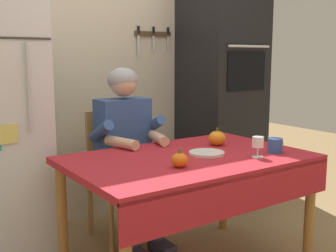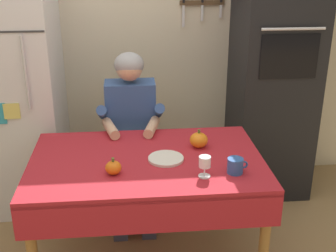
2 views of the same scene
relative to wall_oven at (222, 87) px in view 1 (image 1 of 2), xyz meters
The scene contains 10 objects.
back_wall_assembly 1.09m from the wall_oven, 160.68° to the left, with size 3.70×0.13×2.60m.
wall_oven is the anchor object (origin of this frame).
dining_table 1.45m from the wall_oven, 138.69° to the right, with size 1.40×0.90×0.74m.
chair_behind_person 1.26m from the wall_oven, behind, with size 0.40×0.40×0.93m.
seated_person 1.22m from the wall_oven, 164.28° to the right, with size 0.47×0.55×1.25m.
coffee_mug 1.29m from the wall_oven, 116.44° to the right, with size 0.12×0.09×0.09m.
wine_glass 1.39m from the wall_oven, 122.66° to the right, with size 0.07×0.07×0.12m.
pumpkin_large 1.67m from the wall_oven, 139.07° to the right, with size 0.09×0.09×0.10m.
pumpkin_medium 1.08m from the wall_oven, 132.90° to the right, with size 0.11×0.11×0.12m.
serving_tray 1.35m from the wall_oven, 135.17° to the right, with size 0.21×0.21×0.02m, color silver.
Camera 1 is at (-1.48, -1.84, 1.32)m, focal length 45.35 mm.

